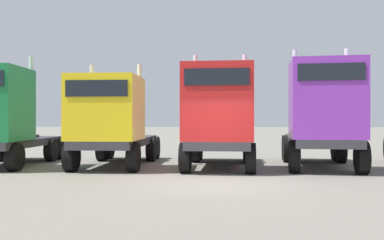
# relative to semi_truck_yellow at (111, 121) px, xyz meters

# --- Properties ---
(ground) EXTENTS (200.00, 200.00, 0.00)m
(ground) POSITION_rel_semi_truck_yellow_xyz_m (3.97, -3.63, -1.78)
(ground) COLOR slate
(semi_truck_yellow) EXTENTS (2.67, 6.34, 3.99)m
(semi_truck_yellow) POSITION_rel_semi_truck_yellow_xyz_m (0.00, 0.00, 0.00)
(semi_truck_yellow) COLOR #333338
(semi_truck_yellow) RESTS_ON ground
(semi_truck_red) EXTENTS (2.69, 6.18, 4.33)m
(semi_truck_red) POSITION_rel_semi_truck_yellow_xyz_m (4.08, -0.19, 0.18)
(semi_truck_red) COLOR #333338
(semi_truck_red) RESTS_ON ground
(semi_truck_purple) EXTENTS (3.02, 6.35, 4.49)m
(semi_truck_purple) POSITION_rel_semi_truck_yellow_xyz_m (7.85, 0.05, 0.23)
(semi_truck_purple) COLOR #333338
(semi_truck_purple) RESTS_ON ground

